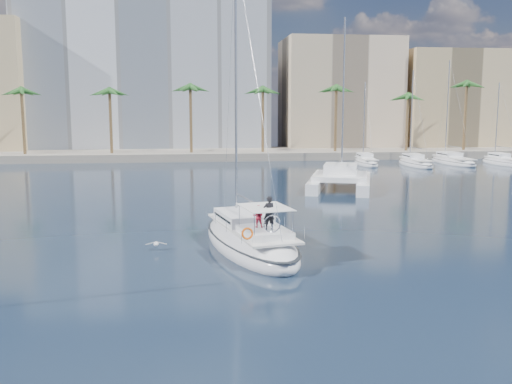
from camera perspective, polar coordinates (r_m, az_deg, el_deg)
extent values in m
plane|color=black|center=(32.82, 2.55, -6.04)|extent=(160.00, 160.00, 0.00)
cube|color=gray|center=(92.79, -3.63, 3.82)|extent=(120.00, 14.00, 1.20)
cube|color=silver|center=(104.69, -10.79, 11.57)|extent=(42.00, 16.00, 28.00)
cube|color=beige|center=(104.93, 8.28, 9.44)|extent=(20.00, 14.00, 20.00)
cube|color=tan|center=(109.99, 18.77, 8.51)|extent=(18.00, 12.00, 18.00)
cylinder|color=brown|center=(88.53, -3.50, 6.61)|extent=(0.44, 0.44, 10.50)
sphere|color=#245720|center=(88.50, -3.54, 10.01)|extent=(3.60, 3.60, 3.60)
cylinder|color=brown|center=(96.69, 17.18, 6.41)|extent=(0.44, 0.44, 10.50)
sphere|color=#245720|center=(96.67, 17.32, 9.52)|extent=(3.60, 3.60, 3.60)
ellipsoid|color=white|center=(33.40, -0.65, -5.10)|extent=(6.36, 12.84, 2.55)
ellipsoid|color=black|center=(33.32, -0.65, -4.50)|extent=(6.42, 12.96, 0.18)
cube|color=silver|center=(32.97, -0.52, -3.56)|extent=(4.62, 9.60, 0.12)
cube|color=white|center=(34.22, -1.27, -2.50)|extent=(3.41, 4.48, 0.60)
cube|color=black|center=(34.21, -1.27, -2.47)|extent=(3.33, 4.02, 0.14)
cylinder|color=#B7BABF|center=(34.95, -2.02, 10.52)|extent=(0.15, 0.15, 16.13)
cylinder|color=#B7BABF|center=(33.01, -0.72, -0.79)|extent=(1.13, 4.88, 0.11)
cube|color=white|center=(30.73, 0.86, -4.00)|extent=(2.92, 3.49, 0.36)
cube|color=silver|center=(30.35, 0.94, -1.53)|extent=(2.92, 3.49, 0.04)
torus|color=silver|center=(29.50, 1.63, -3.21)|extent=(0.95, 0.25, 0.96)
torus|color=#EF5C0C|center=(28.65, -0.87, -4.18)|extent=(0.66, 0.32, 0.64)
imported|color=black|center=(30.21, 1.30, -2.12)|extent=(0.76, 0.62, 1.82)
imported|color=#B01B30|center=(30.89, 0.22, -2.43)|extent=(0.69, 0.59, 1.23)
cube|color=white|center=(58.70, 6.17, 0.97)|extent=(4.84, 11.50, 1.10)
cube|color=white|center=(58.46, 10.72, 0.84)|extent=(4.84, 11.50, 1.10)
cube|color=white|center=(57.86, 8.42, 1.56)|extent=(7.02, 7.77, 0.50)
cube|color=white|center=(58.36, 8.47, 2.32)|extent=(4.17, 4.35, 1.00)
cube|color=black|center=(58.35, 8.47, 2.36)|extent=(4.04, 3.91, 0.18)
cylinder|color=#B7BABF|center=(59.78, 8.72, 9.48)|extent=(0.18, 0.18, 15.62)
ellipsoid|color=silver|center=(33.57, -9.95, -5.12)|extent=(0.25, 0.48, 0.23)
sphere|color=silver|center=(33.79, -9.93, -5.00)|extent=(0.13, 0.13, 0.13)
cube|color=gray|center=(33.59, -10.54, -5.08)|extent=(0.55, 0.20, 0.13)
cube|color=gray|center=(33.55, -9.37, -5.07)|extent=(0.55, 0.20, 0.13)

